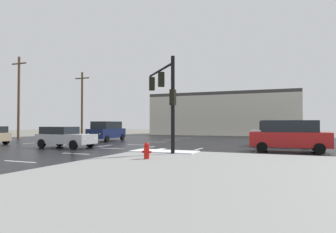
{
  "coord_description": "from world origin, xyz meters",
  "views": [
    {
      "loc": [
        11.95,
        -20.46,
        1.86
      ],
      "look_at": [
        -0.39,
        9.78,
        2.61
      ],
      "focal_mm": 31.64,
      "sensor_mm": 36.0,
      "label": 1
    }
  ],
  "objects_px": {
    "traffic_signal_mast": "(165,90)",
    "suv_red": "(289,135)",
    "suv_white": "(283,133)",
    "sedan_silver": "(64,137)",
    "utility_pole_distant": "(82,103)",
    "suv_navy": "(107,131)",
    "fire_hydrant": "(147,151)",
    "utility_pole_far": "(19,96)"
  },
  "relations": [
    {
      "from": "suv_navy",
      "to": "suv_white",
      "type": "height_order",
      "value": "same"
    },
    {
      "from": "fire_hydrant",
      "to": "utility_pole_far",
      "type": "xyz_separation_m",
      "value": [
        -22.96,
        12.56,
        4.53
      ]
    },
    {
      "from": "fire_hydrant",
      "to": "suv_white",
      "type": "distance_m",
      "value": 13.86
    },
    {
      "from": "traffic_signal_mast",
      "to": "fire_hydrant",
      "type": "bearing_deg",
      "value": 148.92
    },
    {
      "from": "fire_hydrant",
      "to": "traffic_signal_mast",
      "type": "bearing_deg",
      "value": 99.59
    },
    {
      "from": "fire_hydrant",
      "to": "suv_red",
      "type": "relative_size",
      "value": 0.16
    },
    {
      "from": "suv_navy",
      "to": "utility_pole_distant",
      "type": "relative_size",
      "value": 0.56
    },
    {
      "from": "traffic_signal_mast",
      "to": "suv_white",
      "type": "xyz_separation_m",
      "value": [
        6.61,
        8.62,
        -2.8
      ]
    },
    {
      "from": "utility_pole_far",
      "to": "utility_pole_distant",
      "type": "xyz_separation_m",
      "value": [
        3.59,
        6.99,
        -0.48
      ]
    },
    {
      "from": "fire_hydrant",
      "to": "utility_pole_far",
      "type": "relative_size",
      "value": 0.08
    },
    {
      "from": "traffic_signal_mast",
      "to": "suv_white",
      "type": "relative_size",
      "value": 1.13
    },
    {
      "from": "utility_pole_far",
      "to": "fire_hydrant",
      "type": "bearing_deg",
      "value": -28.67
    },
    {
      "from": "suv_navy",
      "to": "suv_red",
      "type": "xyz_separation_m",
      "value": [
        17.63,
        -5.6,
        0.0
      ]
    },
    {
      "from": "suv_red",
      "to": "utility_pole_far",
      "type": "distance_m",
      "value": 30.04
    },
    {
      "from": "traffic_signal_mast",
      "to": "suv_red",
      "type": "relative_size",
      "value": 1.14
    },
    {
      "from": "traffic_signal_mast",
      "to": "sedan_silver",
      "type": "relative_size",
      "value": 1.21
    },
    {
      "from": "suv_navy",
      "to": "utility_pole_distant",
      "type": "distance_m",
      "value": 10.86
    },
    {
      "from": "suv_navy",
      "to": "utility_pole_far",
      "type": "distance_m",
      "value": 12.42
    },
    {
      "from": "sedan_silver",
      "to": "suv_navy",
      "type": "height_order",
      "value": "suv_navy"
    },
    {
      "from": "suv_red",
      "to": "traffic_signal_mast",
      "type": "bearing_deg",
      "value": -153.5
    },
    {
      "from": "traffic_signal_mast",
      "to": "suv_red",
      "type": "distance_m",
      "value": 8.5
    },
    {
      "from": "suv_red",
      "to": "sedan_silver",
      "type": "bearing_deg",
      "value": -171.57
    },
    {
      "from": "suv_navy",
      "to": "utility_pole_distant",
      "type": "bearing_deg",
      "value": -131.23
    },
    {
      "from": "fire_hydrant",
      "to": "suv_white",
      "type": "height_order",
      "value": "suv_white"
    },
    {
      "from": "suv_navy",
      "to": "utility_pole_distant",
      "type": "height_order",
      "value": "utility_pole_distant"
    },
    {
      "from": "suv_navy",
      "to": "suv_red",
      "type": "bearing_deg",
      "value": 68.64
    },
    {
      "from": "fire_hydrant",
      "to": "utility_pole_distant",
      "type": "height_order",
      "value": "utility_pole_distant"
    },
    {
      "from": "utility_pole_far",
      "to": "suv_navy",
      "type": "bearing_deg",
      "value": 3.57
    },
    {
      "from": "sedan_silver",
      "to": "utility_pole_distant",
      "type": "relative_size",
      "value": 0.53
    },
    {
      "from": "sedan_silver",
      "to": "suv_red",
      "type": "height_order",
      "value": "suv_red"
    },
    {
      "from": "suv_white",
      "to": "utility_pole_far",
      "type": "distance_m",
      "value": 29.19
    },
    {
      "from": "traffic_signal_mast",
      "to": "suv_navy",
      "type": "distance_m",
      "value": 14.42
    },
    {
      "from": "traffic_signal_mast",
      "to": "sedan_silver",
      "type": "height_order",
      "value": "traffic_signal_mast"
    },
    {
      "from": "suv_navy",
      "to": "suv_white",
      "type": "xyz_separation_m",
      "value": [
        17.18,
        -0.78,
        0.0
      ]
    },
    {
      "from": "sedan_silver",
      "to": "suv_navy",
      "type": "relative_size",
      "value": 0.93
    },
    {
      "from": "fire_hydrant",
      "to": "sedan_silver",
      "type": "relative_size",
      "value": 0.17
    },
    {
      "from": "suv_white",
      "to": "utility_pole_distant",
      "type": "xyz_separation_m",
      "value": [
        -25.33,
        7.04,
        3.5
      ]
    },
    {
      "from": "utility_pole_distant",
      "to": "traffic_signal_mast",
      "type": "bearing_deg",
      "value": -39.91
    },
    {
      "from": "suv_red",
      "to": "suv_white",
      "type": "distance_m",
      "value": 4.83
    },
    {
      "from": "suv_white",
      "to": "utility_pole_distant",
      "type": "bearing_deg",
      "value": -12.02
    },
    {
      "from": "traffic_signal_mast",
      "to": "fire_hydrant",
      "type": "xyz_separation_m",
      "value": [
        0.66,
        -3.88,
        -3.35
      ]
    },
    {
      "from": "traffic_signal_mast",
      "to": "sedan_silver",
      "type": "xyz_separation_m",
      "value": [
        -8.67,
        0.96,
        -3.04
      ]
    }
  ]
}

